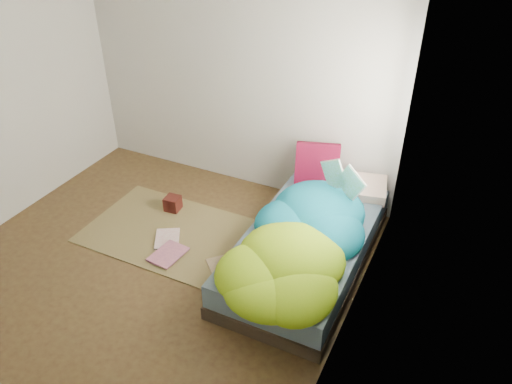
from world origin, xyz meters
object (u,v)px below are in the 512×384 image
at_px(pillow_magenta, 317,165).
at_px(floor_book_a, 155,240).
at_px(floor_book_b, 158,250).
at_px(bed, 306,248).
at_px(wooden_box, 173,203).
at_px(open_book, 343,169).

relative_size(pillow_magenta, floor_book_a, 1.38).
bearing_deg(floor_book_a, floor_book_b, -77.47).
xyz_separation_m(bed, floor_book_a, (-1.41, -0.35, -0.14)).
bearing_deg(wooden_box, open_book, 8.29).
relative_size(bed, floor_book_b, 5.90).
distance_m(pillow_magenta, open_book, 0.59).
bearing_deg(wooden_box, floor_book_a, -74.90).
distance_m(floor_book_a, floor_book_b, 0.17).
height_order(open_book, floor_book_a, open_book).
relative_size(bed, pillow_magenta, 4.64).
bearing_deg(wooden_box, floor_book_b, -68.40).
relative_size(bed, open_book, 4.86).
bearing_deg(bed, pillow_magenta, 105.01).
bearing_deg(pillow_magenta, floor_book_b, -147.52).
height_order(wooden_box, floor_book_b, wooden_box).
bearing_deg(bed, open_book, 70.69).
bearing_deg(floor_book_a, pillow_magenta, 13.88).
xyz_separation_m(bed, pillow_magenta, (-0.22, 0.80, 0.39)).
xyz_separation_m(wooden_box, floor_book_b, (0.25, -0.64, -0.06)).
bearing_deg(floor_book_a, bed, -16.21).
relative_size(pillow_magenta, floor_book_b, 1.27).
bearing_deg(pillow_magenta, floor_book_a, -153.30).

